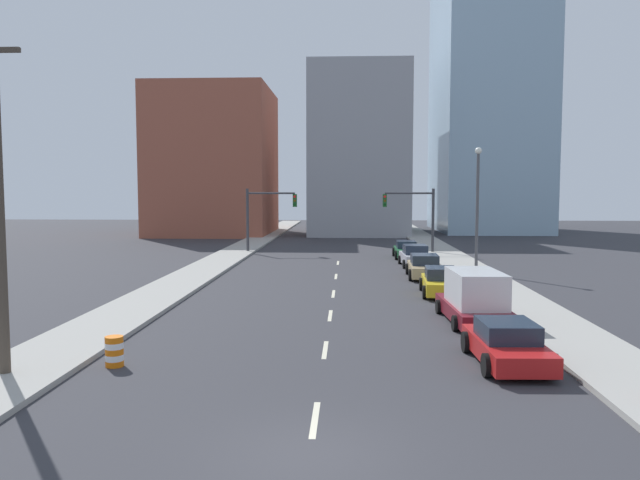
{
  "coord_description": "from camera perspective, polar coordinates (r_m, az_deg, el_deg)",
  "views": [
    {
      "loc": [
        0.79,
        -12.53,
        5.5
      ],
      "look_at": [
        -1.08,
        28.2,
        2.2
      ],
      "focal_mm": 35.0,
      "sensor_mm": 36.0,
      "label": 1
    }
  ],
  "objects": [
    {
      "name": "traffic_signal_left",
      "position": [
        54.28,
        -5.26,
        2.66
      ],
      "size": [
        4.42,
        0.35,
        5.59
      ],
      "color": "#38383D",
      "rests_on": "ground"
    },
    {
      "name": "sedan_yellow",
      "position": [
        33.32,
        10.98,
        -3.8
      ],
      "size": [
        2.23,
        4.48,
        1.45
      ],
      "rotation": [
        0.0,
        0.0,
        -0.05
      ],
      "color": "gold",
      "rests_on": "ground"
    },
    {
      "name": "traffic_barrel",
      "position": [
        20.71,
        -18.29,
        -9.65
      ],
      "size": [
        0.56,
        0.56,
        0.95
      ],
      "color": "orange",
      "rests_on": "ground"
    },
    {
      "name": "lane_stripe_at_20m",
      "position": [
        33.09,
        1.23,
        -4.94
      ],
      "size": [
        0.16,
        2.4,
        0.01
      ],
      "primitive_type": "cube",
      "color": "beige",
      "rests_on": "ground"
    },
    {
      "name": "building_office_center",
      "position": [
        81.0,
        3.5,
        7.92
      ],
      "size": [
        12.0,
        20.0,
        20.33
      ],
      "color": "#99999E",
      "rests_on": "ground"
    },
    {
      "name": "traffic_signal_right",
      "position": [
        54.09,
        8.9,
        2.62
      ],
      "size": [
        4.42,
        0.35,
        5.59
      ],
      "color": "#38383D",
      "rests_on": "ground"
    },
    {
      "name": "sedan_tan",
      "position": [
        39.58,
        9.52,
        -2.44
      ],
      "size": [
        2.24,
        4.79,
        1.46
      ],
      "rotation": [
        0.0,
        0.0,
        -0.03
      ],
      "color": "tan",
      "rests_on": "ground"
    },
    {
      "name": "sidewalk_left",
      "position": [
        60.48,
        -6.66,
        -0.54
      ],
      "size": [
        3.13,
        93.83,
        0.18
      ],
      "color": "#9E9B93",
      "rests_on": "ground"
    },
    {
      "name": "lane_stripe_at_27m",
      "position": [
        39.62,
        1.47,
        -3.35
      ],
      "size": [
        0.16,
        2.4,
        0.01
      ],
      "primitive_type": "cube",
      "color": "beige",
      "rests_on": "ground"
    },
    {
      "name": "lane_stripe_at_9m",
      "position": [
        21.77,
        0.47,
        -9.99
      ],
      "size": [
        0.16,
        2.4,
        0.01
      ],
      "primitive_type": "cube",
      "color": "beige",
      "rests_on": "ground"
    },
    {
      "name": "lane_stripe_at_2m",
      "position": [
        15.55,
        -0.47,
        -16.06
      ],
      "size": [
        0.16,
        2.4,
        0.01
      ],
      "primitive_type": "cube",
      "color": "beige",
      "rests_on": "ground"
    },
    {
      "name": "building_glass_right",
      "position": [
        88.16,
        15.1,
        14.45
      ],
      "size": [
        13.0,
        20.0,
        41.56
      ],
      "color": "#99B7CC",
      "rests_on": "ground"
    },
    {
      "name": "sedan_green",
      "position": [
        50.75,
        7.87,
        -0.91
      ],
      "size": [
        2.01,
        4.38,
        1.39
      ],
      "rotation": [
        0.0,
        0.0,
        0.0
      ],
      "color": "#1E6033",
      "rests_on": "ground"
    },
    {
      "name": "ground_plane",
      "position": [
        13.71,
        -0.95,
        -19.03
      ],
      "size": [
        200.0,
        200.0,
        0.0
      ],
      "primitive_type": "plane",
      "color": "#333338"
    },
    {
      "name": "street_lamp",
      "position": [
        42.1,
        14.2,
        3.51
      ],
      "size": [
        0.44,
        0.44,
        8.24
      ],
      "color": "#4C4C51",
      "rests_on": "ground"
    },
    {
      "name": "sedan_red",
      "position": [
        20.77,
        16.71,
        -9.1
      ],
      "size": [
        2.27,
        4.58,
        1.37
      ],
      "rotation": [
        0.0,
        0.0,
        0.03
      ],
      "color": "red",
      "rests_on": "ground"
    },
    {
      "name": "sidewalk_right",
      "position": [
        60.25,
        10.43,
        -0.6
      ],
      "size": [
        3.13,
        93.83,
        0.18
      ],
      "color": "#9E9B93",
      "rests_on": "ground"
    },
    {
      "name": "lane_stripe_at_14m",
      "position": [
        27.47,
        0.94,
        -6.91
      ],
      "size": [
        0.16,
        2.4,
        0.01
      ],
      "primitive_type": "cube",
      "color": "beige",
      "rests_on": "ground"
    },
    {
      "name": "building_brick_left",
      "position": [
        78.7,
        -9.61,
        7.02
      ],
      "size": [
        14.0,
        16.0,
        17.74
      ],
      "color": "#9E513D",
      "rests_on": "ground"
    },
    {
      "name": "lane_stripe_at_34m",
      "position": [
        46.92,
        1.65,
        -2.1
      ],
      "size": [
        0.16,
        2.4,
        0.01
      ],
      "primitive_type": "cube",
      "color": "beige",
      "rests_on": "ground"
    },
    {
      "name": "sedan_silver",
      "position": [
        45.36,
        8.68,
        -1.5
      ],
      "size": [
        2.21,
        4.54,
        1.55
      ],
      "rotation": [
        0.0,
        0.0,
        0.03
      ],
      "color": "#B2B2BC",
      "rests_on": "ground"
    },
    {
      "name": "box_truck_maroon",
      "position": [
        26.63,
        13.97,
        -5.2
      ],
      "size": [
        2.64,
        5.64,
        2.17
      ],
      "rotation": [
        0.0,
        0.0,
        0.04
      ],
      "color": "maroon",
      "rests_on": "ground"
    }
  ]
}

